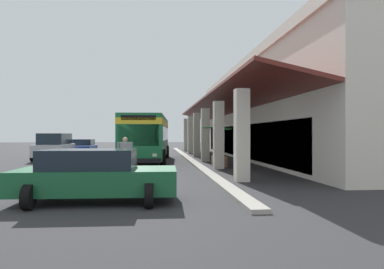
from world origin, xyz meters
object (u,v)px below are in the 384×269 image
at_px(transit_bus, 148,135).
at_px(potted_palm, 219,156).
at_px(pedestrian, 125,153).
at_px(parked_sedan_green, 95,175).
at_px(parked_suv_silver, 55,146).
at_px(parked_sedan_blue, 84,147).

distance_m(transit_bus, potted_palm, 6.46).
relative_size(pedestrian, potted_palm, 0.72).
height_order(transit_bus, potted_palm, transit_bus).
relative_size(parked_sedan_green, potted_palm, 1.83).
bearing_deg(potted_palm, transit_bus, -137.05).
distance_m(transit_bus, parked_suv_silver, 7.08).
bearing_deg(parked_sedan_green, transit_bus, 175.79).
bearing_deg(pedestrian, potted_palm, 125.47).
bearing_deg(potted_palm, parked_suv_silver, -119.06).
xyz_separation_m(parked_sedan_blue, pedestrian, (14.96, 4.99, 0.25)).
xyz_separation_m(parked_suv_silver, parked_sedan_green, (16.40, 5.76, -0.27)).
bearing_deg(parked_suv_silver, pedestrian, 31.31).
height_order(parked_suv_silver, potted_palm, potted_palm).
distance_m(parked_suv_silver, pedestrian, 11.57).
height_order(parked_sedan_blue, potted_palm, potted_palm).
bearing_deg(parked_suv_silver, potted_palm, 60.94).
relative_size(transit_bus, parked_suv_silver, 2.35).
bearing_deg(parked_sedan_green, parked_suv_silver, -160.65).
height_order(parked_sedan_blue, parked_sedan_green, same).
distance_m(parked_suv_silver, parked_sedan_green, 17.38).
relative_size(parked_sedan_blue, potted_palm, 1.82).
bearing_deg(transit_bus, pedestrian, -5.78).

